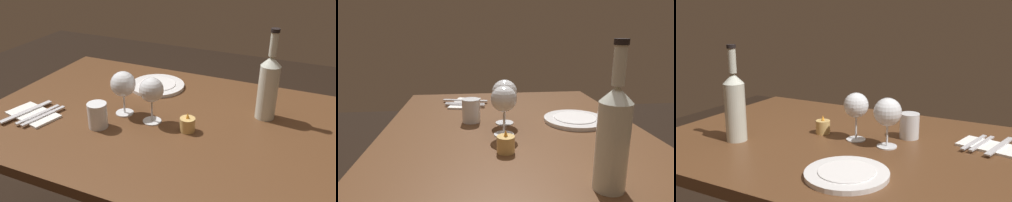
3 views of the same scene
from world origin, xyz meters
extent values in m
cube|color=#56351E|center=(0.00, 0.00, 0.72)|extent=(1.30, 0.90, 0.04)
cylinder|color=#412816|center=(-0.58, 0.38, 0.35)|extent=(0.06, 0.06, 0.70)
cylinder|color=white|center=(0.02, 0.04, 0.74)|extent=(0.07, 0.07, 0.00)
cylinder|color=white|center=(0.02, 0.04, 0.79)|extent=(0.01, 0.01, 0.08)
sphere|color=white|center=(0.02, 0.04, 0.86)|extent=(0.08, 0.08, 0.08)
cylinder|color=beige|center=(0.02, 0.04, 0.86)|extent=(0.07, 0.07, 0.02)
cylinder|color=white|center=(0.14, 0.02, 0.74)|extent=(0.07, 0.07, 0.00)
cylinder|color=white|center=(0.14, 0.02, 0.78)|extent=(0.01, 0.01, 0.08)
sphere|color=white|center=(0.14, 0.02, 0.86)|extent=(0.09, 0.09, 0.09)
cylinder|color=beige|center=(0.14, 0.02, 0.85)|extent=(0.07, 0.07, 0.02)
cylinder|color=silver|center=(-0.34, -0.16, 0.84)|extent=(0.07, 0.07, 0.20)
cone|color=silver|center=(-0.34, -0.16, 0.96)|extent=(0.07, 0.07, 0.03)
cylinder|color=silver|center=(-0.34, -0.16, 1.01)|extent=(0.03, 0.03, 0.08)
cylinder|color=black|center=(-0.34, -0.16, 1.06)|extent=(0.03, 0.03, 0.01)
cylinder|color=white|center=(0.17, 0.15, 0.78)|extent=(0.07, 0.07, 0.09)
cylinder|color=silver|center=(0.17, 0.15, 0.77)|extent=(0.06, 0.06, 0.05)
cylinder|color=#DBB266|center=(-0.12, 0.05, 0.76)|extent=(0.05, 0.05, 0.05)
cylinder|color=white|center=(-0.12, 0.05, 0.76)|extent=(0.04, 0.04, 0.03)
cone|color=#F99E2D|center=(-0.12, 0.05, 0.80)|extent=(0.01, 0.01, 0.02)
cylinder|color=white|center=(0.13, -0.24, 0.75)|extent=(0.23, 0.23, 0.01)
cylinder|color=white|center=(0.13, -0.24, 0.76)|extent=(0.16, 0.16, 0.00)
cube|color=white|center=(0.43, 0.18, 0.74)|extent=(0.21, 0.15, 0.01)
cube|color=silver|center=(0.41, 0.18, 0.75)|extent=(0.05, 0.18, 0.00)
cube|color=silver|center=(0.38, 0.18, 0.75)|extent=(0.05, 0.18, 0.00)
cube|color=silver|center=(0.46, 0.18, 0.75)|extent=(0.07, 0.21, 0.00)
camera|label=1|loc=(-0.49, 1.04, 1.37)|focal=38.76mm
camera|label=2|loc=(-0.90, 0.13, 1.09)|focal=31.61mm
camera|label=3|loc=(0.59, -1.11, 1.18)|focal=42.31mm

